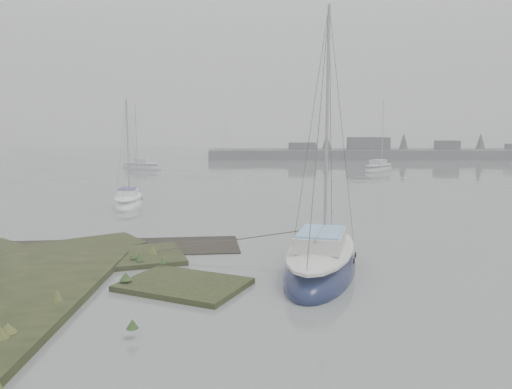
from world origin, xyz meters
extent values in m
plane|color=slate|center=(0.00, 30.00, 0.00)|extent=(160.00, 160.00, 0.00)
cube|color=#4C4F51|center=(26.00, 62.00, 0.60)|extent=(60.00, 8.00, 1.60)
cube|color=#424247|center=(10.00, 61.00, 1.40)|extent=(4.00, 3.00, 2.20)
cube|color=#424247|center=(20.00, 61.00, 1.80)|extent=(6.00, 3.00, 3.00)
cube|color=#424247|center=(32.00, 61.00, 1.55)|extent=(3.00, 3.00, 2.50)
cone|color=#384238|center=(14.00, 63.00, 2.20)|extent=(2.00, 2.00, 3.50)
cone|color=#384238|center=(26.00, 63.00, 2.20)|extent=(2.00, 2.00, 3.50)
cone|color=#384238|center=(38.00, 63.00, 2.20)|extent=(2.00, 2.00, 3.50)
ellipsoid|color=#131B3B|center=(4.78, 1.00, 0.11)|extent=(3.80, 6.94, 1.60)
ellipsoid|color=silver|center=(4.78, 1.00, 0.75)|extent=(3.16, 6.01, 0.45)
cube|color=silver|center=(4.71, 0.73, 1.15)|extent=(1.95, 2.55, 0.47)
cube|color=#7DAFDB|center=(4.71, 0.73, 1.41)|extent=(1.81, 2.35, 0.08)
cylinder|color=#939399|center=(5.00, 1.82, 4.86)|extent=(0.10, 0.10, 7.54)
cylinder|color=#939399|center=(4.66, 0.54, 1.41)|extent=(0.77, 2.57, 0.08)
ellipsoid|color=white|center=(-5.02, 15.13, 0.08)|extent=(2.26, 5.12, 1.20)
ellipsoid|color=white|center=(-5.02, 15.13, 0.57)|extent=(1.85, 4.45, 0.34)
cube|color=white|center=(-4.99, 14.92, 0.86)|extent=(1.27, 1.82, 0.35)
cube|color=navy|center=(-4.99, 14.92, 1.06)|extent=(1.18, 1.67, 0.06)
cylinder|color=#939399|center=(-5.10, 15.76, 3.64)|extent=(0.08, 0.08, 5.66)
cylinder|color=#939399|center=(-4.97, 14.78, 1.06)|extent=(0.32, 1.97, 0.06)
ellipsoid|color=#B4B8BE|center=(-10.28, 42.53, 0.10)|extent=(5.89, 4.70, 1.40)
ellipsoid|color=white|center=(-10.28, 42.53, 0.66)|extent=(5.06, 3.98, 0.40)
cube|color=white|center=(-10.07, 42.40, 1.01)|extent=(2.33, 2.11, 0.41)
cube|color=silver|center=(-10.07, 42.40, 1.24)|extent=(2.15, 1.95, 0.07)
cylinder|color=#939399|center=(-10.91, 42.93, 4.25)|extent=(0.09, 0.09, 6.60)
cylinder|color=#939399|center=(-9.93, 42.31, 1.24)|extent=(1.99, 1.30, 0.07)
ellipsoid|color=#ACB1B6|center=(16.29, 39.45, 0.10)|extent=(5.05, 5.77, 1.41)
ellipsoid|color=silver|center=(16.29, 39.45, 0.66)|extent=(4.30, 4.95, 0.40)
cube|color=silver|center=(16.13, 39.25, 1.01)|extent=(2.20, 2.34, 0.42)
cube|color=#AFB6BB|center=(16.13, 39.25, 1.25)|extent=(2.03, 2.16, 0.07)
cylinder|color=#939399|center=(16.74, 40.04, 4.28)|extent=(0.09, 0.09, 6.64)
cylinder|color=#939399|center=(16.03, 39.12, 1.25)|extent=(1.47, 1.89, 0.07)
ellipsoid|color=silver|center=(-1.21, 59.41, 0.08)|extent=(5.04, 3.67, 1.18)
ellipsoid|color=silver|center=(-1.21, 59.41, 0.56)|extent=(4.34, 3.10, 0.33)
cube|color=silver|center=(-1.02, 59.32, 0.85)|extent=(1.96, 1.69, 0.35)
cube|color=silver|center=(-1.02, 59.32, 1.04)|extent=(1.80, 1.57, 0.06)
cylinder|color=#939399|center=(-1.76, 59.70, 3.57)|extent=(0.08, 0.08, 5.55)
cylinder|color=#939399|center=(-0.90, 59.25, 1.04)|extent=(1.75, 0.96, 0.06)
camera|label=1|loc=(2.56, -14.79, 4.68)|focal=35.00mm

